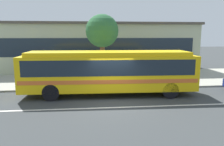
% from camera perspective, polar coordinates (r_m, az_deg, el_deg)
% --- Properties ---
extents(ground_plane, '(120.00, 120.00, 0.00)m').
position_cam_1_polar(ground_plane, '(12.61, 0.16, -7.81)').
color(ground_plane, '#35393A').
extents(sidewalk_slab, '(60.00, 8.00, 0.12)m').
position_cam_1_polar(sidewalk_slab, '(19.48, -2.00, -1.33)').
color(sidewalk_slab, '#9C9C8C').
rests_on(sidewalk_slab, ground_plane).
extents(lane_stripe_center, '(56.00, 0.16, 0.01)m').
position_cam_1_polar(lane_stripe_center, '(11.85, 0.56, -8.96)').
color(lane_stripe_center, silver).
rests_on(lane_stripe_center, ground_plane).
extents(transit_bus, '(10.93, 2.74, 2.81)m').
position_cam_1_polar(transit_bus, '(13.95, -0.76, 0.80)').
color(transit_bus, '#E3B40E').
rests_on(transit_bus, ground_plane).
extents(pedestrian_waiting_near_sign, '(0.37, 0.37, 1.67)m').
position_cam_1_polar(pedestrian_waiting_near_sign, '(17.31, -11.62, 0.55)').
color(pedestrian_waiting_near_sign, '#77645E').
rests_on(pedestrian_waiting_near_sign, sidewalk_slab).
extents(pedestrian_walking_along_curb, '(0.38, 0.38, 1.71)m').
position_cam_1_polar(pedestrian_walking_along_curb, '(16.29, -0.77, 0.28)').
color(pedestrian_walking_along_curb, '#1D2446').
rests_on(pedestrian_walking_along_curb, sidewalk_slab).
extents(bus_stop_sign, '(0.09, 0.44, 2.37)m').
position_cam_1_polar(bus_stop_sign, '(16.82, 15.60, 2.01)').
color(bus_stop_sign, gray).
rests_on(bus_stop_sign, sidewalk_slab).
extents(street_tree_near_stop, '(2.61, 2.61, 5.35)m').
position_cam_1_polar(street_tree_near_stop, '(17.62, -2.58, 10.69)').
color(street_tree_near_stop, brown).
rests_on(street_tree_near_stop, sidewalk_slab).
extents(station_building, '(21.64, 8.04, 5.11)m').
position_cam_1_polar(station_building, '(25.12, -4.59, 6.89)').
color(station_building, '#A1AA8B').
rests_on(station_building, ground_plane).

